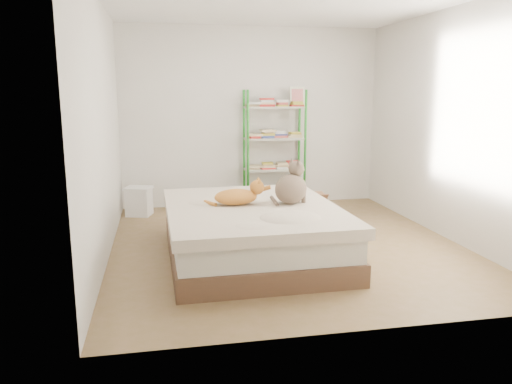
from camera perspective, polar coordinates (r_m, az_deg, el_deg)
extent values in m
cube|color=#886A4D|center=(5.62, 3.41, -5.96)|extent=(3.80, 4.20, 0.01)
cube|color=silver|center=(7.42, -0.54, 8.53)|extent=(3.80, 0.01, 2.60)
cube|color=silver|center=(3.39, 12.53, 4.74)|extent=(3.80, 0.01, 2.60)
cube|color=silver|center=(5.23, -17.16, 6.79)|extent=(0.01, 4.20, 2.60)
cube|color=silver|center=(6.13, 21.17, 7.14)|extent=(0.01, 4.20, 2.60)
cube|color=brown|center=(5.16, -0.46, -6.32)|extent=(1.70, 2.11, 0.21)
cube|color=beige|center=(5.10, -0.46, -3.98)|extent=(1.65, 2.05, 0.23)
cube|color=beige|center=(5.06, -0.46, -2.16)|extent=(1.73, 2.15, 0.10)
cylinder|color=#238826|center=(7.07, -0.93, 4.72)|extent=(0.04, 0.04, 1.70)
cylinder|color=#238826|center=(7.38, -1.36, 5.00)|extent=(0.04, 0.04, 1.70)
cylinder|color=#238826|center=(7.26, 5.64, 4.84)|extent=(0.04, 0.04, 1.70)
cylinder|color=#238826|center=(7.56, 4.95, 5.12)|extent=(0.04, 0.04, 1.70)
cube|color=#B3B3A3|center=(7.43, 2.07, -0.82)|extent=(0.86, 0.34, 0.02)
cube|color=#B3B3A3|center=(7.34, 2.09, 2.61)|extent=(0.86, 0.34, 0.02)
cube|color=#B3B3A3|center=(7.29, 2.12, 6.10)|extent=(0.86, 0.34, 0.02)
cube|color=#B3B3A3|center=(7.26, 2.14, 9.64)|extent=(0.86, 0.34, 0.02)
cube|color=red|center=(7.42, 2.07, -0.39)|extent=(0.20, 0.16, 0.09)
cube|color=red|center=(7.27, -0.21, 2.99)|extent=(0.20, 0.16, 0.09)
cube|color=red|center=(7.31, 1.33, 3.03)|extent=(0.20, 0.16, 0.09)
cube|color=red|center=(7.36, 2.85, 3.07)|extent=(0.20, 0.16, 0.09)
cube|color=red|center=(7.41, 4.36, 3.11)|extent=(0.20, 0.16, 0.09)
cube|color=red|center=(7.22, -0.21, 6.52)|extent=(0.20, 0.16, 0.09)
cube|color=red|center=(7.26, 1.35, 6.54)|extent=(0.20, 0.16, 0.09)
cube|color=red|center=(7.31, 2.89, 6.56)|extent=(0.20, 0.16, 0.09)
cube|color=red|center=(7.36, 4.41, 6.58)|extent=(0.20, 0.16, 0.09)
cube|color=red|center=(7.20, -0.22, 10.09)|extent=(0.20, 0.16, 0.09)
cube|color=red|center=(7.24, 1.36, 10.10)|extent=(0.20, 0.16, 0.09)
cube|color=red|center=(7.28, 2.93, 10.09)|extent=(0.20, 0.16, 0.09)
cube|color=red|center=(7.33, 4.47, 10.08)|extent=(0.20, 0.16, 0.09)
cube|color=white|center=(7.39, 4.73, 10.83)|extent=(0.22, 0.06, 0.28)
cube|color=red|center=(7.38, 4.76, 10.83)|extent=(0.17, 0.04, 0.22)
cube|color=#94704B|center=(6.60, 5.66, -1.77)|extent=(0.56, 0.47, 0.35)
cube|color=#5729A4|center=(6.42, 6.42, -2.23)|extent=(0.30, 0.05, 0.08)
cube|color=#94704B|center=(6.37, 6.20, -0.62)|extent=(0.52, 0.22, 0.11)
cube|color=white|center=(7.02, -13.22, -1.16)|extent=(0.38, 0.35, 0.37)
cube|color=white|center=(6.98, -13.29, 0.43)|extent=(0.42, 0.39, 0.03)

